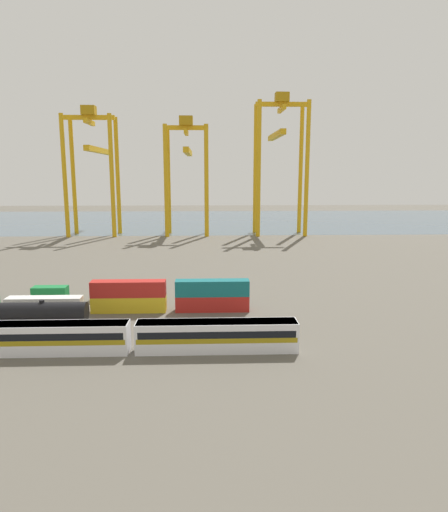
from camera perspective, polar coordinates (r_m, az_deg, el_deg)
name	(u,v)px	position (r m, az deg, el deg)	size (l,w,h in m)	color
ground_plane	(134,262)	(118.58, -11.31, -0.69)	(420.00, 420.00, 0.00)	#5B564C
harbour_water	(169,220)	(220.83, -7.05, 4.49)	(400.00, 110.00, 0.01)	#475B6B
passenger_train	(47,337)	(61.68, -21.54, -9.50)	(63.44, 3.14, 3.90)	silver
shipping_container_3	(45,305)	(79.40, -21.77, -5.76)	(12.10, 2.44, 2.60)	silver
shipping_container_4	(129,304)	(75.89, -11.94, -5.96)	(12.10, 2.44, 2.60)	gold
shipping_container_5	(128,289)	(75.21, -12.01, -4.06)	(12.10, 2.44, 2.60)	#AD211C
shipping_container_6	(212,303)	(74.77, -1.49, -5.98)	(12.10, 2.44, 2.60)	#AD211C
shipping_container_7	(212,288)	(74.08, -1.50, -4.05)	(12.10, 2.44, 2.60)	#146066
shipping_container_10	(50,294)	(86.24, -21.15, -4.47)	(6.04, 2.44, 2.60)	#197538
shipping_container_11	(126,293)	(82.82, -12.30, -4.59)	(12.10, 2.44, 2.60)	gold
gantry_crane_west	(94,159)	(175.16, -16.20, 11.69)	(18.01, 40.19, 45.95)	gold
gantry_crane_central	(187,164)	(169.87, -4.71, 11.57)	(15.88, 36.91, 42.57)	gold
gantry_crane_east	(280,151)	(171.26, 7.08, 13.08)	(18.81, 35.17, 50.77)	gold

